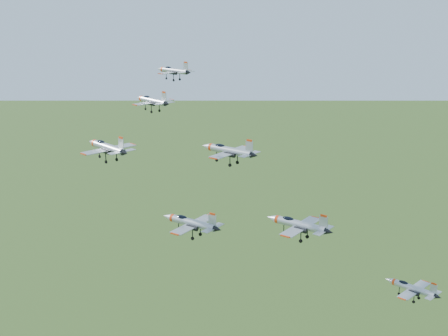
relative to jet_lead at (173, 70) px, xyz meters
The scene contains 7 objects.
jet_lead is the anchor object (origin of this frame).
jet_left_high 23.62m from the jet_lead, 60.19° to the right, with size 10.58×8.90×2.84m.
jet_right_high 40.36m from the jet_lead, 67.02° to the right, with size 12.07×10.15×3.24m.
jet_left_low 29.20m from the jet_lead, 25.90° to the right, with size 13.87×11.42×3.71m.
jet_right_low 48.43m from the jet_lead, 46.63° to the right, with size 12.40×10.20×3.32m.
jet_trail 49.91m from the jet_lead, 19.35° to the right, with size 13.90×11.40×3.73m.
jet_extra 69.78m from the jet_lead, ahead, with size 11.41×9.52×3.05m.
Camera 1 is at (72.09, -93.27, 174.56)m, focal length 50.00 mm.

